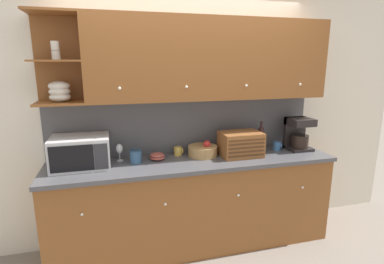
{
  "coord_description": "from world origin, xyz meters",
  "views": [
    {
      "loc": [
        -0.76,
        -3.01,
        1.87
      ],
      "look_at": [
        0.0,
        -0.2,
        1.19
      ],
      "focal_mm": 28.0,
      "sensor_mm": 36.0,
      "label": 1
    }
  ],
  "objects_px": {
    "microwave": "(81,152)",
    "mug": "(277,146)",
    "mug_blue_second": "(178,151)",
    "bread_box": "(241,144)",
    "wine_glass": "(119,149)",
    "wine_bottle": "(261,137)",
    "coffee_maker": "(298,134)",
    "fruit_basket": "(203,151)",
    "bowl_stack_on_counter": "(157,156)",
    "storage_canister": "(136,156)"
  },
  "relations": [
    {
      "from": "bowl_stack_on_counter",
      "to": "mug_blue_second",
      "type": "relative_size",
      "value": 1.59
    },
    {
      "from": "mug",
      "to": "bowl_stack_on_counter",
      "type": "bearing_deg",
      "value": 179.31
    },
    {
      "from": "bread_box",
      "to": "coffee_maker",
      "type": "relative_size",
      "value": 1.18
    },
    {
      "from": "mug",
      "to": "coffee_maker",
      "type": "distance_m",
      "value": 0.27
    },
    {
      "from": "storage_canister",
      "to": "mug_blue_second",
      "type": "bearing_deg",
      "value": 16.51
    },
    {
      "from": "wine_bottle",
      "to": "mug",
      "type": "xyz_separation_m",
      "value": [
        0.17,
        -0.05,
        -0.1
      ]
    },
    {
      "from": "bowl_stack_on_counter",
      "to": "storage_canister",
      "type": "bearing_deg",
      "value": -168.76
    },
    {
      "from": "mug_blue_second",
      "to": "bread_box",
      "type": "height_order",
      "value": "bread_box"
    },
    {
      "from": "microwave",
      "to": "wine_glass",
      "type": "height_order",
      "value": "microwave"
    },
    {
      "from": "microwave",
      "to": "mug_blue_second",
      "type": "xyz_separation_m",
      "value": [
        0.94,
        0.11,
        -0.1
      ]
    },
    {
      "from": "microwave",
      "to": "mug_blue_second",
      "type": "bearing_deg",
      "value": 6.99
    },
    {
      "from": "microwave",
      "to": "bowl_stack_on_counter",
      "type": "distance_m",
      "value": 0.71
    },
    {
      "from": "microwave",
      "to": "fruit_basket",
      "type": "distance_m",
      "value": 1.18
    },
    {
      "from": "microwave",
      "to": "storage_canister",
      "type": "xyz_separation_m",
      "value": [
        0.49,
        -0.02,
        -0.08
      ]
    },
    {
      "from": "storage_canister",
      "to": "wine_glass",
      "type": "bearing_deg",
      "value": 143.9
    },
    {
      "from": "wine_glass",
      "to": "mug_blue_second",
      "type": "relative_size",
      "value": 1.79
    },
    {
      "from": "storage_canister",
      "to": "mug",
      "type": "distance_m",
      "value": 1.53
    },
    {
      "from": "microwave",
      "to": "fruit_basket",
      "type": "xyz_separation_m",
      "value": [
        1.18,
        0.03,
        -0.09
      ]
    },
    {
      "from": "bowl_stack_on_counter",
      "to": "mug_blue_second",
      "type": "height_order",
      "value": "mug_blue_second"
    },
    {
      "from": "fruit_basket",
      "to": "wine_bottle",
      "type": "bearing_deg",
      "value": 3.09
    },
    {
      "from": "microwave",
      "to": "mug",
      "type": "xyz_separation_m",
      "value": [
        2.02,
        0.01,
        -0.1
      ]
    },
    {
      "from": "fruit_basket",
      "to": "mug",
      "type": "height_order",
      "value": "fruit_basket"
    },
    {
      "from": "wine_glass",
      "to": "mug_blue_second",
      "type": "xyz_separation_m",
      "value": [
        0.59,
        0.02,
        -0.07
      ]
    },
    {
      "from": "wine_glass",
      "to": "microwave",
      "type": "bearing_deg",
      "value": -165.44
    },
    {
      "from": "bread_box",
      "to": "fruit_basket",
      "type": "bearing_deg",
      "value": 165.32
    },
    {
      "from": "microwave",
      "to": "mug",
      "type": "distance_m",
      "value": 2.02
    },
    {
      "from": "storage_canister",
      "to": "microwave",
      "type": "bearing_deg",
      "value": 178.03
    },
    {
      "from": "microwave",
      "to": "storage_canister",
      "type": "bearing_deg",
      "value": -1.97
    },
    {
      "from": "wine_glass",
      "to": "wine_bottle",
      "type": "relative_size",
      "value": 0.53
    },
    {
      "from": "wine_glass",
      "to": "bread_box",
      "type": "height_order",
      "value": "bread_box"
    },
    {
      "from": "fruit_basket",
      "to": "storage_canister",
      "type": "bearing_deg",
      "value": -176.36
    },
    {
      "from": "mug",
      "to": "coffee_maker",
      "type": "relative_size",
      "value": 0.27
    },
    {
      "from": "bowl_stack_on_counter",
      "to": "wine_bottle",
      "type": "height_order",
      "value": "wine_bottle"
    },
    {
      "from": "mug_blue_second",
      "to": "wine_bottle",
      "type": "bearing_deg",
      "value": -3.23
    },
    {
      "from": "mug_blue_second",
      "to": "bread_box",
      "type": "xyz_separation_m",
      "value": [
        0.62,
        -0.19,
        0.08
      ]
    },
    {
      "from": "fruit_basket",
      "to": "bread_box",
      "type": "relative_size",
      "value": 0.72
    },
    {
      "from": "wine_glass",
      "to": "mug",
      "type": "distance_m",
      "value": 1.68
    },
    {
      "from": "wine_glass",
      "to": "wine_bottle",
      "type": "xyz_separation_m",
      "value": [
        1.5,
        -0.03,
        0.03
      ]
    },
    {
      "from": "mug_blue_second",
      "to": "wine_bottle",
      "type": "distance_m",
      "value": 0.92
    },
    {
      "from": "fruit_basket",
      "to": "coffee_maker",
      "type": "height_order",
      "value": "coffee_maker"
    },
    {
      "from": "microwave",
      "to": "fruit_basket",
      "type": "relative_size",
      "value": 1.7
    },
    {
      "from": "storage_canister",
      "to": "bread_box",
      "type": "xyz_separation_m",
      "value": [
        1.06,
        -0.05,
        0.06
      ]
    },
    {
      "from": "microwave",
      "to": "mug_blue_second",
      "type": "distance_m",
      "value": 0.95
    },
    {
      "from": "bread_box",
      "to": "mug",
      "type": "height_order",
      "value": "bread_box"
    },
    {
      "from": "fruit_basket",
      "to": "bread_box",
      "type": "distance_m",
      "value": 0.39
    },
    {
      "from": "wine_bottle",
      "to": "bread_box",
      "type": "bearing_deg",
      "value": -155.75
    },
    {
      "from": "wine_bottle",
      "to": "coffee_maker",
      "type": "height_order",
      "value": "coffee_maker"
    },
    {
      "from": "microwave",
      "to": "fruit_basket",
      "type": "height_order",
      "value": "microwave"
    },
    {
      "from": "fruit_basket",
      "to": "bread_box",
      "type": "height_order",
      "value": "bread_box"
    },
    {
      "from": "mug_blue_second",
      "to": "coffee_maker",
      "type": "height_order",
      "value": "coffee_maker"
    }
  ]
}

